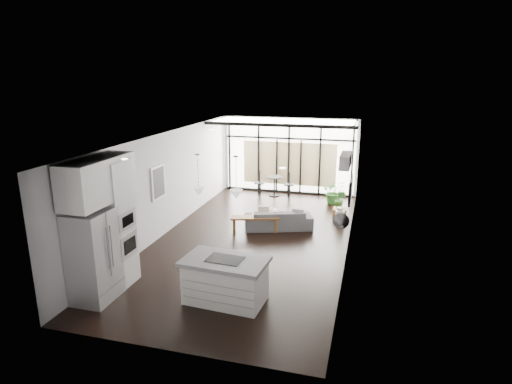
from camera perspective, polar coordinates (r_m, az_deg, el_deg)
The scene contains 27 objects.
floor at distance 11.63m, azimuth -0.39°, elevation -6.33°, with size 5.00×10.00×0.00m, color black.
ceiling at distance 10.91m, azimuth -0.42°, elevation 7.46°, with size 5.00×10.00×0.00m, color white.
wall_left at distance 12.08m, azimuth -11.90°, elevation 1.15°, with size 0.02×10.00×2.80m, color silver.
wall_right at distance 10.81m, azimuth 12.47°, elevation -0.57°, with size 0.02×10.00×2.80m, color silver.
wall_back at distance 15.94m, azimuth 4.47°, elevation 4.88°, with size 5.00×0.02×2.80m, color silver.
wall_front at distance 6.80m, azimuth -12.05°, elevation -10.34°, with size 5.00×0.02×2.80m, color silver.
glazing at distance 15.83m, azimuth 4.38°, elevation 4.80°, with size 5.00×0.20×2.80m, color black.
skylight at distance 14.77m, azimuth 3.83°, elevation 9.42°, with size 4.70×1.90×0.06m, color white.
neighbour_building at distance 15.95m, azimuth 4.41°, elevation 3.79°, with size 3.50×0.02×1.60m, color beige.
island at distance 8.51m, azimuth -4.11°, elevation -11.67°, with size 1.62×0.96×0.88m, color silver.
cooktop at distance 8.32m, azimuth -4.17°, elevation -8.92°, with size 0.68×0.46×0.01m, color black.
fridge at distance 8.94m, azimuth -20.84°, elevation -7.97°, with size 0.71×0.89×1.83m, color #ACABB1.
appliance_column at distance 9.32m, azimuth -18.58°, elevation -4.04°, with size 0.69×0.72×2.67m, color silver.
upper_cabinets at distance 8.77m, azimuth -20.34°, elevation 1.51°, with size 0.62×1.75×0.86m, color silver.
pendant_left at distance 8.74m, azimuth -7.65°, elevation 0.07°, with size 0.26×0.26×0.18m, color white.
pendant_right at distance 8.47m, azimuth -2.65°, elevation -0.31°, with size 0.26×0.26×0.18m, color white.
sofa at distance 12.33m, azimuth 3.03°, elevation -3.20°, with size 1.92×0.56×0.75m, color #4A4A4C.
console_bench at distance 12.10m, azimuth -0.15°, elevation -4.31°, with size 1.38×0.35×0.44m, color brown.
pouf at distance 12.92m, azimuth 1.75°, elevation -3.16°, with size 0.48×0.48×0.39m, color beige.
crate at distance 13.49m, azimuth 11.09°, elevation -2.80°, with size 0.41×0.41×0.31m, color brown.
plant_tall at distance 14.92m, azimuth 10.30°, elevation -0.32°, with size 0.75×0.83×0.65m, color #2D6525.
plant_crate at distance 13.41m, azimuth 11.15°, elevation -1.64°, with size 0.32×0.58×0.26m, color #2D6525.
milk_can at distance 12.93m, azimuth 11.12°, elevation -3.13°, with size 0.26×0.26×0.52m, color beige.
bistro_set at distance 15.63m, azimuth 2.45°, elevation 0.86°, with size 1.58×0.63×0.76m, color black.
tv at distance 11.80m, azimuth 12.52°, elevation 0.27°, with size 0.05×1.10×0.65m, color black.
ac_unit at distance 9.79m, azimuth 11.85°, elevation 4.13°, with size 0.22×0.90×0.30m, color silver.
framed_art at distance 11.61m, azimuth -12.92°, elevation 1.27°, with size 0.04×0.70×0.90m, color black.
Camera 1 is at (2.92, -10.40, 4.32)m, focal length 30.00 mm.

